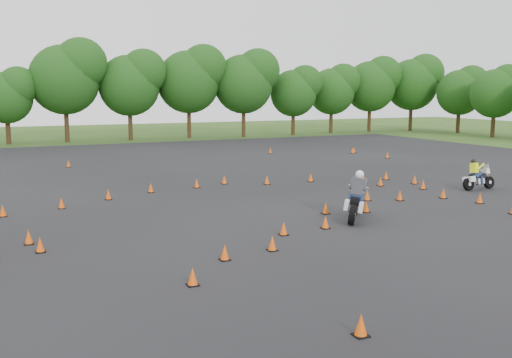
# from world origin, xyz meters

# --- Properties ---
(ground) EXTENTS (140.00, 140.00, 0.00)m
(ground) POSITION_xyz_m (0.00, 0.00, 0.00)
(ground) COLOR #2D5119
(ground) RESTS_ON ground
(asphalt_pad) EXTENTS (62.00, 62.00, 0.00)m
(asphalt_pad) POSITION_xyz_m (0.00, 6.00, 0.01)
(asphalt_pad) COLOR black
(asphalt_pad) RESTS_ON ground
(treeline) EXTENTS (86.56, 32.29, 10.57)m
(treeline) POSITION_xyz_m (1.12, 35.55, 4.57)
(treeline) COLOR #1A4313
(treeline) RESTS_ON ground
(traffic_cones) EXTENTS (35.82, 33.29, 0.45)m
(traffic_cones) POSITION_xyz_m (-0.05, 5.04, 0.23)
(traffic_cones) COLOR #EA5009
(traffic_cones) RESTS_ON asphalt_pad
(rider_grey) EXTENTS (2.21, 2.48, 1.97)m
(rider_grey) POSITION_xyz_m (2.29, 0.03, 0.99)
(rider_grey) COLOR #36393D
(rider_grey) RESTS_ON ground
(rider_yellow) EXTENTS (2.08, 0.71, 1.59)m
(rider_yellow) POSITION_xyz_m (12.05, 3.05, 0.80)
(rider_yellow) COLOR #E3F716
(rider_yellow) RESTS_ON ground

